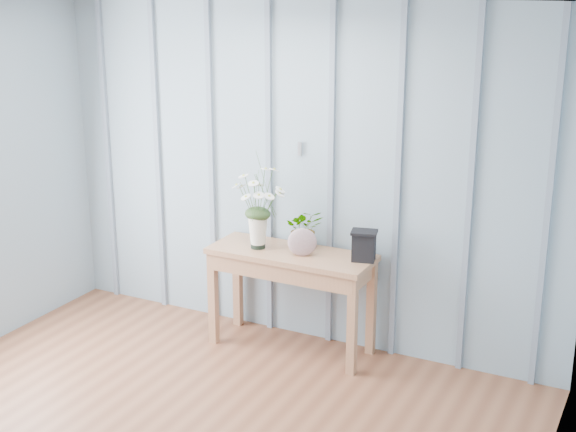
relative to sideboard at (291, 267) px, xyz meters
The scene contains 6 objects.
room_shell 1.73m from the sideboard, 92.88° to the right, with size 4.00×4.50×2.50m.
sideboard is the anchor object (origin of this frame).
daisy_vase 0.59m from the sideboard, behind, with size 0.47×0.36×0.66m.
spider_plant 0.29m from the sideboard, 67.05° to the left, with size 0.27×0.23×0.30m, color #223A19.
felt_disc_vessel 0.25m from the sideboard, 23.56° to the right, with size 0.21×0.06×0.21m, color #7F475D.
carved_box 0.58m from the sideboard, ahead, with size 0.21×0.18×0.22m.
Camera 1 is at (2.47, -2.84, 2.65)m, focal length 50.00 mm.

